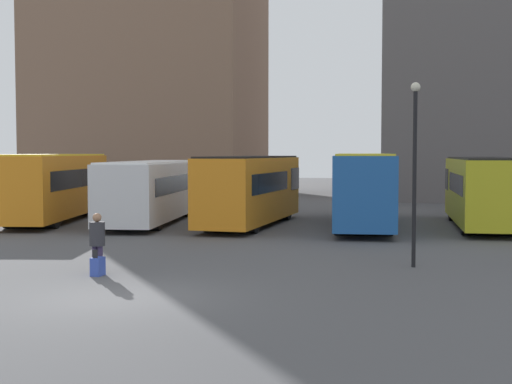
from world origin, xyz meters
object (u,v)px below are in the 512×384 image
at_px(bus_0, 55,185).
at_px(bus_2, 251,188).
at_px(bus_3, 362,187).
at_px(bus_4, 482,190).
at_px(lamp_post_1, 415,159).
at_px(bus_1, 153,189).
at_px(suitcase, 98,266).
at_px(traveler, 97,237).

height_order(bus_0, bus_2, bus_0).
height_order(bus_3, bus_4, bus_3).
bearing_deg(lamp_post_1, bus_3, 100.22).
height_order(bus_2, bus_3, bus_3).
bearing_deg(bus_4, bus_3, 94.17).
relative_size(bus_1, suitcase, 15.42).
bearing_deg(bus_0, bus_3, -97.76).
relative_size(bus_0, lamp_post_1, 2.09).
height_order(bus_1, lamp_post_1, lamp_post_1).
bearing_deg(bus_3, suitcase, 152.56).
distance_m(bus_0, suitcase, 16.90).
relative_size(traveler, lamp_post_1, 0.31).
height_order(bus_2, suitcase, bus_2).
xyz_separation_m(bus_0, suitcase, (8.62, -14.45, -1.55)).
xyz_separation_m(suitcase, lamp_post_1, (8.62, 3.25, 2.98)).
distance_m(bus_0, bus_3, 15.14).
bearing_deg(bus_2, bus_0, 92.83).
distance_m(bus_3, bus_4, 5.42).
bearing_deg(bus_1, bus_3, -93.88).
relative_size(bus_0, bus_4, 1.12).
height_order(traveler, lamp_post_1, lamp_post_1).
distance_m(suitcase, lamp_post_1, 9.68).
distance_m(bus_3, lamp_post_1, 11.96).
relative_size(bus_1, lamp_post_1, 2.10).
distance_m(bus_0, traveler, 16.33).
xyz_separation_m(bus_2, traveler, (-1.62, -13.71, -0.75)).
xyz_separation_m(bus_3, bus_4, (5.40, 0.46, -0.10)).
bearing_deg(lamp_post_1, bus_1, 136.83).
relative_size(bus_4, traveler, 6.01).
xyz_separation_m(bus_0, bus_4, (20.53, 0.94, -0.08)).
bearing_deg(bus_4, bus_2, 95.91).
xyz_separation_m(bus_1, suitcase, (3.58, -14.70, -1.37)).
height_order(bus_0, bus_1, bus_0).
xyz_separation_m(bus_1, bus_3, (10.10, 0.24, 0.20)).
distance_m(bus_0, bus_1, 5.05).
distance_m(bus_4, traveler, 19.24).
distance_m(bus_2, bus_3, 5.17).
bearing_deg(bus_0, bus_2, -101.13).
distance_m(bus_1, bus_2, 5.01).
distance_m(bus_1, lamp_post_1, 16.81).
bearing_deg(bus_1, suitcase, -171.54).
xyz_separation_m(bus_2, lamp_post_1, (7.22, -10.93, 1.48)).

